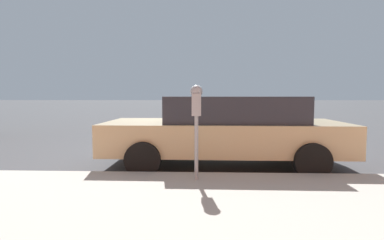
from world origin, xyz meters
The scene contains 3 objects.
ground_plane centered at (0.00, 0.00, 0.00)m, with size 220.00×220.00×0.00m, color #424244.
parking_meter centered at (-2.64, -0.02, 1.26)m, with size 0.21×0.19×1.46m.
car_tan centered at (-1.15, -0.59, 0.76)m, with size 2.08×4.76×1.43m.
Camera 1 is at (-7.22, -0.12, 1.43)m, focal length 28.00 mm.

